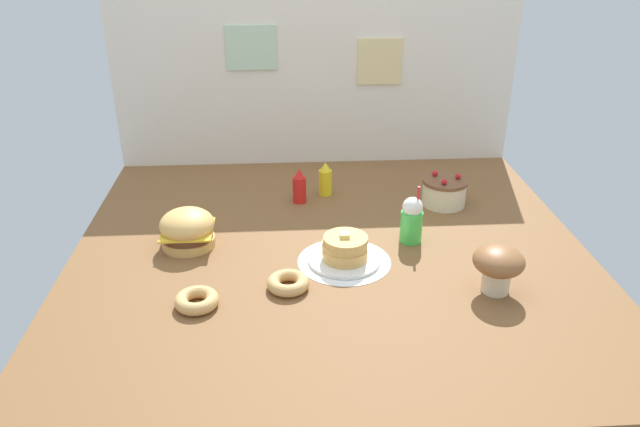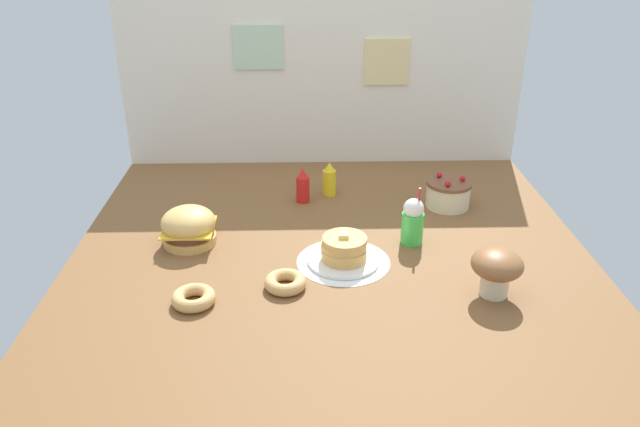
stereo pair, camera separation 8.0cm
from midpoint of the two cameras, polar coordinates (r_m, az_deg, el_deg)
The scene contains 12 objects.
ground_plane at distance 2.57m, azimuth 1.88°, elevation -3.60°, with size 2.13×2.04×0.02m, color brown.
back_wall at distance 3.34m, azimuth 0.96°, elevation 11.97°, with size 2.13×0.04×0.88m.
doily_mat at distance 2.48m, azimuth 3.10°, elevation -4.46°, with size 0.37×0.37×0.00m, color white.
burger at distance 2.63m, azimuth -11.19°, elevation -1.22°, with size 0.23×0.23×0.16m.
pancake_stack at distance 2.45m, azimuth 3.16°, elevation -3.50°, with size 0.29×0.29×0.13m.
layer_cake at distance 2.98m, azimuth 12.52°, elevation 1.81°, with size 0.21×0.21×0.16m.
ketchup_bottle at distance 2.95m, azimuth -0.82°, elevation 2.51°, with size 0.06×0.06×0.17m.
mustard_bottle at distance 3.03m, azimuth 1.63°, elevation 3.13°, with size 0.06×0.06×0.17m.
cream_soda_cup at distance 2.61m, azimuth 9.43°, elevation -0.73°, with size 0.09×0.09×0.26m.
donut_pink_glaze at distance 2.26m, azimuth -10.61°, elevation -7.66°, with size 0.16×0.16×0.05m.
donut_chocolate at distance 2.31m, azimuth -2.23°, elevation -6.35°, with size 0.16×0.16×0.05m.
mushroom_stool at distance 2.32m, azimuth 16.97°, elevation -4.87°, with size 0.19×0.19×0.18m.
Camera 2 is at (-0.11, -2.23, 1.27)m, focal length 34.61 mm.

